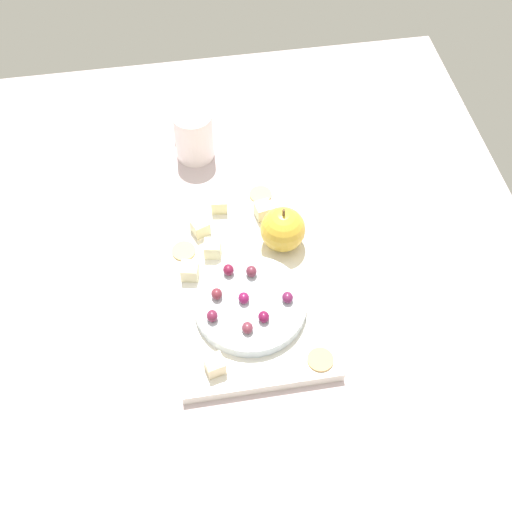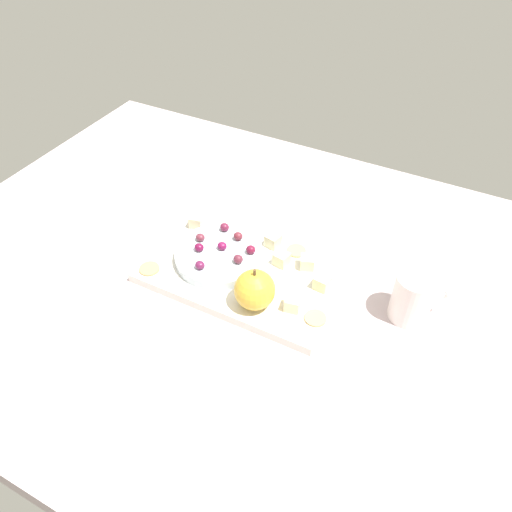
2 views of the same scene
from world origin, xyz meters
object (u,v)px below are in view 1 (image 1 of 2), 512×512
grape_4 (216,292)px  grape_5 (228,270)px  cheese_cube_4 (215,365)px  cracker_1 (320,360)px  cheese_cube_5 (219,204)px  cracker_2 (184,251)px  platter (246,282)px  grape_2 (244,298)px  cheese_cube_0 (263,210)px  cheese_cube_1 (190,271)px  grape_7 (247,328)px  grape_3 (288,297)px  apple_whole (283,229)px  cracker_0 (261,195)px  cheese_cube_2 (200,227)px  grape_6 (212,316)px  cup (194,135)px  cheese_cube_3 (212,248)px  grape_1 (251,271)px  grape_0 (264,317)px  serving_dish (252,304)px

grape_4 → grape_5: same height
cheese_cube_4 → cracker_1: cheese_cube_4 is taller
cheese_cube_5 → cracker_2: bearing=-40.1°
platter → grape_2: grape_2 is taller
cheese_cube_0 → cheese_cube_1: 17.72cm
grape_2 → grape_7: bearing=-2.7°
cheese_cube_0 → grape_3: 19.47cm
cheese_cube_4 → grape_2: bearing=149.6°
apple_whole → grape_7: size_ratio=3.92×
grape_7 → grape_2: bearing=177.3°
cracker_0 → cheese_cube_2: bearing=-60.2°
apple_whole → grape_4: (9.99, -12.43, -0.84)cm
grape_4 → grape_6: same height
cheese_cube_1 → grape_3: grape_3 is taller
grape_7 → platter: bearing=172.8°
cracker_2 → cup: 25.37cm
cheese_cube_3 → cheese_cube_4: size_ratio=1.00×
cheese_cube_0 → cup: (-19.06, -10.13, 1.59)cm
cheese_cube_0 → grape_1: (13.66, -4.25, 1.63)cm
cheese_cube_4 → cracker_0: bearing=159.5°
cheese_cube_5 → grape_0: size_ratio=1.41×
cheese_cube_1 → grape_4: (5.79, 3.74, 1.59)cm
cheese_cube_1 → cracker_1: cheese_cube_1 is taller
platter → grape_5: size_ratio=20.24×
cheese_cube_3 → cracker_2: 5.08cm
grape_5 → grape_4: bearing=-32.2°
platter → cracker_2: size_ratio=9.73×
platter → cheese_cube_0: (-12.80, 5.07, 2.36)cm
grape_3 → grape_7: bearing=-58.3°
grape_2 → grape_5: bearing=-163.9°
grape_2 → grape_7: size_ratio=1.00×
cheese_cube_3 → grape_2: size_ratio=1.41×
platter → cracker_1: 18.87cm
cheese_cube_1 → cheese_cube_5: 15.11cm
grape_5 → grape_6: size_ratio=1.00×
grape_7 → cheese_cube_3: bearing=-168.8°
cheese_cube_1 → grape_3: 16.95cm
grape_5 → cheese_cube_3: bearing=-161.8°
cracker_0 → cracker_1: (34.12, 3.48, 0.00)cm
cracker_1 → grape_2: (-11.01, -9.98, 2.71)cm
grape_7 → cup: size_ratio=0.20×
cheese_cube_3 → grape_7: bearing=11.2°
cheese_cube_2 → grape_5: grape_5 is taller
grape_3 → grape_6: size_ratio=1.00×
cheese_cube_1 → grape_4: size_ratio=1.41×
cheese_cube_1 → cheese_cube_5: size_ratio=1.00×
grape_0 → grape_1: grape_1 is taller
grape_1 → grape_3: 7.49cm
serving_dish → grape_0: 4.27cm
platter → cheese_cube_1: bearing=-102.3°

